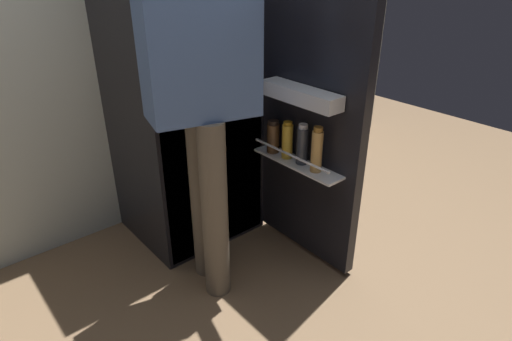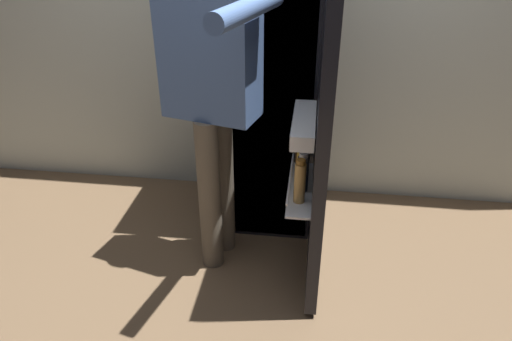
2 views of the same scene
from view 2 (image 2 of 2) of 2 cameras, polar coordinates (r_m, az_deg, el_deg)
The scene contains 4 objects.
ground_plane at distance 2.69m, azimuth -0.71°, elevation -11.21°, with size 6.15×6.15×0.00m, color brown.
kitchen_wall at distance 2.97m, azimuth 1.69°, elevation 19.23°, with size 4.40×0.10×2.45m, color beige.
refrigerator at distance 2.66m, azimuth 1.35°, elevation 10.19°, with size 0.70×1.22×1.75m.
person at distance 2.23m, azimuth -5.37°, elevation 11.34°, with size 0.58×0.84×1.75m.
Camera 2 is at (0.30, -2.02, 1.76)m, focal length 32.24 mm.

